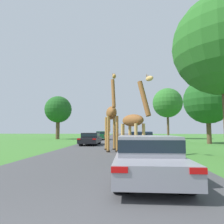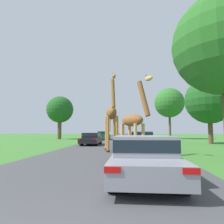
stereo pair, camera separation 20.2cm
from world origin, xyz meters
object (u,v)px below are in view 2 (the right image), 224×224
(car_lead_maroon, at_px, (144,157))
(car_queue_left, at_px, (142,139))
(car_queue_right, at_px, (104,135))
(tree_right_cluster, at_px, (224,45))
(tree_centre_back, at_px, (60,110))
(giraffe_companion, at_px, (134,121))
(tree_left_edge, at_px, (209,100))
(tree_far_right, at_px, (169,103))
(car_far_ahead, at_px, (91,138))
(giraffe_near_road, at_px, (111,116))

(car_lead_maroon, relative_size, car_queue_left, 0.87)
(car_queue_right, relative_size, car_queue_left, 0.99)
(tree_right_cluster, bearing_deg, car_lead_maroon, -133.20)
(car_queue_left, distance_m, tree_centre_back, 20.19)
(car_queue_right, relative_size, tree_centre_back, 0.63)
(giraffe_companion, height_order, tree_right_cluster, tree_right_cluster)
(tree_left_edge, relative_size, tree_right_cluster, 0.81)
(tree_right_cluster, xyz_separation_m, tree_far_right, (1.56, 23.73, -0.09))
(car_lead_maroon, bearing_deg, tree_far_right, 77.35)
(giraffe_companion, height_order, tree_left_edge, tree_left_edge)
(tree_far_right, bearing_deg, tree_centre_back, -172.79)
(tree_centre_back, bearing_deg, car_far_ahead, -57.67)
(giraffe_companion, bearing_deg, car_lead_maroon, 50.95)
(tree_left_edge, bearing_deg, car_queue_right, 145.99)
(tree_left_edge, bearing_deg, car_lead_maroon, -116.83)
(car_queue_left, height_order, tree_centre_back, tree_centre_back)
(giraffe_near_road, bearing_deg, car_far_ahead, -77.56)
(car_far_ahead, height_order, tree_right_cluster, tree_right_cluster)
(tree_centre_back, bearing_deg, car_queue_left, -49.55)
(car_queue_right, bearing_deg, tree_left_edge, -34.01)
(car_queue_left, xyz_separation_m, tree_right_cluster, (4.32, -6.34, 5.59))
(giraffe_near_road, xyz_separation_m, car_queue_left, (2.35, 3.35, -1.81))
(tree_right_cluster, bearing_deg, car_queue_left, 124.25)
(car_queue_right, xyz_separation_m, tree_left_edge, (12.98, -8.76, 4.11))
(tree_right_cluster, bearing_deg, car_queue_right, 115.14)
(giraffe_companion, xyz_separation_m, car_lead_maroon, (0.14, -6.45, -1.39))
(tree_centre_back, distance_m, tree_far_right, 18.89)
(car_queue_left, bearing_deg, tree_centre_back, 130.45)
(tree_far_right, bearing_deg, giraffe_near_road, -111.66)
(giraffe_near_road, distance_m, car_far_ahead, 6.81)
(car_queue_right, relative_size, car_far_ahead, 1.09)
(giraffe_near_road, relative_size, car_queue_left, 1.16)
(giraffe_companion, bearing_deg, car_queue_right, -117.27)
(giraffe_near_road, distance_m, car_queue_right, 17.54)
(giraffe_near_road, height_order, tree_left_edge, tree_left_edge)
(car_queue_right, bearing_deg, giraffe_companion, -76.98)
(tree_left_edge, bearing_deg, giraffe_near_road, -140.30)
(giraffe_companion, xyz_separation_m, car_queue_right, (-4.40, 19.01, -1.39))
(car_lead_maroon, relative_size, car_far_ahead, 0.96)
(giraffe_near_road, height_order, tree_right_cluster, tree_right_cluster)
(car_queue_right, bearing_deg, tree_right_cluster, -64.86)
(giraffe_near_road, xyz_separation_m, tree_right_cluster, (6.67, -2.99, 3.77))
(car_queue_left, bearing_deg, car_far_ahead, 152.03)
(car_lead_maroon, distance_m, car_queue_left, 11.62)
(giraffe_companion, bearing_deg, tree_centre_back, -99.46)
(car_lead_maroon, xyz_separation_m, car_far_ahead, (-4.35, 14.25, -0.05))
(giraffe_near_road, height_order, car_lead_maroon, giraffe_near_road)
(tree_left_edge, xyz_separation_m, tree_right_cluster, (-3.50, -11.44, 1.51))
(car_lead_maroon, distance_m, car_queue_right, 25.87)
(giraffe_near_road, xyz_separation_m, tree_centre_back, (-10.46, 18.38, 2.40))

